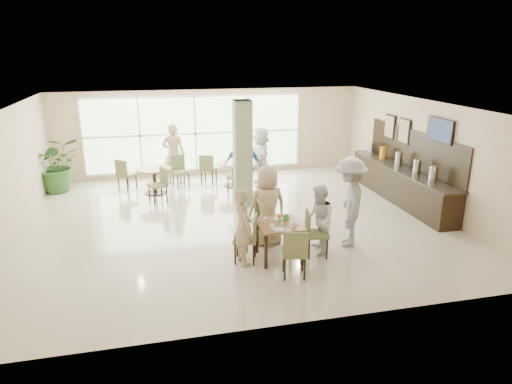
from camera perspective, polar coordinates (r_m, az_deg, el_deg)
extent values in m
plane|color=beige|center=(11.23, -2.40, -3.62)|extent=(10.00, 10.00, 0.00)
plane|color=white|center=(10.55, -2.59, 10.71)|extent=(10.00, 10.00, 0.00)
plane|color=beige|center=(15.15, -5.71, 7.38)|extent=(10.00, 0.00, 10.00)
plane|color=beige|center=(6.66, 4.84, -6.01)|extent=(10.00, 0.00, 10.00)
plane|color=beige|center=(11.06, -28.85, 1.45)|extent=(0.00, 9.00, 9.00)
plane|color=beige|center=(12.69, 20.35, 4.38)|extent=(0.00, 9.00, 9.00)
plane|color=silver|center=(15.07, -7.60, 7.26)|extent=(7.00, 0.00, 7.00)
cube|color=#697551|center=(12.02, -1.69, 4.79)|extent=(0.45, 0.45, 2.80)
cube|color=brown|center=(9.03, 2.95, -4.11)|extent=(0.88, 0.88, 0.05)
cube|color=black|center=(8.76, 1.24, -7.47)|extent=(0.06, 0.06, 0.70)
cube|color=black|center=(8.96, 5.85, -6.98)|extent=(0.06, 0.06, 0.70)
cube|color=black|center=(9.41, 0.12, -5.62)|extent=(0.06, 0.06, 0.70)
cube|color=black|center=(9.60, 4.43, -5.21)|extent=(0.06, 0.06, 0.70)
cylinder|color=brown|center=(13.46, -12.65, 2.82)|extent=(1.01, 1.01, 0.04)
cylinder|color=black|center=(13.56, -12.55, 1.29)|extent=(0.10, 0.10, 0.71)
cylinder|color=black|center=(13.65, -12.45, -0.08)|extent=(0.60, 0.60, 0.03)
cylinder|color=brown|center=(13.88, -2.83, 3.67)|extent=(1.06, 1.06, 0.04)
cylinder|color=black|center=(13.97, -2.80, 2.18)|extent=(0.10, 0.10, 0.71)
cylinder|color=black|center=(14.07, -2.78, 0.84)|extent=(0.60, 0.60, 0.03)
cylinder|color=white|center=(9.05, 1.15, -3.53)|extent=(0.08, 0.08, 0.10)
cylinder|color=white|center=(8.85, 4.77, -4.08)|extent=(0.08, 0.08, 0.10)
cylinder|color=white|center=(8.73, 1.96, -4.34)|extent=(0.08, 0.08, 0.10)
cylinder|color=white|center=(9.26, 4.01, -3.06)|extent=(0.08, 0.08, 0.10)
cylinder|color=white|center=(8.71, 2.86, -4.70)|extent=(0.20, 0.20, 0.01)
cylinder|color=white|center=(9.27, 2.80, -3.31)|extent=(0.20, 0.20, 0.01)
cylinder|color=white|center=(9.03, 4.83, -3.93)|extent=(0.20, 0.20, 0.01)
cylinder|color=#99B27F|center=(9.00, 2.96, -3.61)|extent=(0.07, 0.07, 0.12)
sphere|color=#FE4E15|center=(8.97, 3.15, -2.94)|extent=(0.07, 0.07, 0.07)
sphere|color=#FE4E15|center=(8.98, 2.83, -2.91)|extent=(0.07, 0.07, 0.07)
sphere|color=#FE4E15|center=(8.93, 2.92, -3.02)|extent=(0.07, 0.07, 0.07)
cube|color=green|center=(9.12, 3.69, -3.22)|extent=(0.10, 0.04, 0.15)
cube|color=black|center=(13.16, 17.58, 0.82)|extent=(0.60, 4.60, 0.90)
cube|color=black|center=(13.04, 17.76, 2.80)|extent=(0.64, 4.70, 0.04)
cube|color=black|center=(13.07, 19.08, 5.10)|extent=(0.04, 4.60, 1.00)
cylinder|color=silver|center=(11.85, 21.25, 2.10)|extent=(0.20, 0.20, 0.40)
cylinder|color=silver|center=(12.41, 19.48, 2.96)|extent=(0.20, 0.20, 0.40)
cylinder|color=silver|center=(13.16, 17.42, 3.94)|extent=(0.20, 0.20, 0.40)
cylinder|color=orange|center=(13.92, 15.57, 4.74)|extent=(0.18, 0.18, 0.36)
cube|color=silver|center=(14.52, 14.26, 5.36)|extent=(0.18, 0.30, 0.36)
cube|color=black|center=(12.03, 22.03, 7.18)|extent=(0.06, 1.00, 0.58)
cube|color=#7F99CC|center=(12.02, 21.93, 7.18)|extent=(0.01, 0.92, 0.50)
cube|color=black|center=(13.41, 18.06, 7.23)|extent=(0.04, 0.55, 0.70)
cube|color=#985237|center=(13.39, 17.96, 7.23)|extent=(0.01, 0.47, 0.62)
cube|color=black|center=(14.09, 16.40, 7.85)|extent=(0.04, 0.55, 0.70)
cube|color=#985237|center=(14.08, 16.31, 7.85)|extent=(0.01, 0.47, 0.62)
imported|color=#2B5923|center=(14.53, -23.64, 3.18)|extent=(1.74, 1.74, 1.63)
imported|color=tan|center=(8.81, -1.64, -4.35)|extent=(0.46, 0.61, 1.54)
imported|color=tan|center=(9.65, 1.41, -1.74)|extent=(0.91, 0.58, 1.73)
imported|color=white|center=(9.34, 7.84, -3.48)|extent=(0.66, 0.79, 1.46)
imported|color=#A0A0A2|center=(9.78, 11.59, -1.25)|extent=(1.12, 1.42, 1.92)
imported|color=#447ACC|center=(12.95, -1.68, 3.41)|extent=(1.18, 0.91, 1.78)
imported|color=white|center=(13.98, 0.59, 4.49)|extent=(0.95, 1.75, 1.79)
imported|color=tan|center=(14.36, -10.26, 4.73)|extent=(0.74, 0.54, 1.87)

